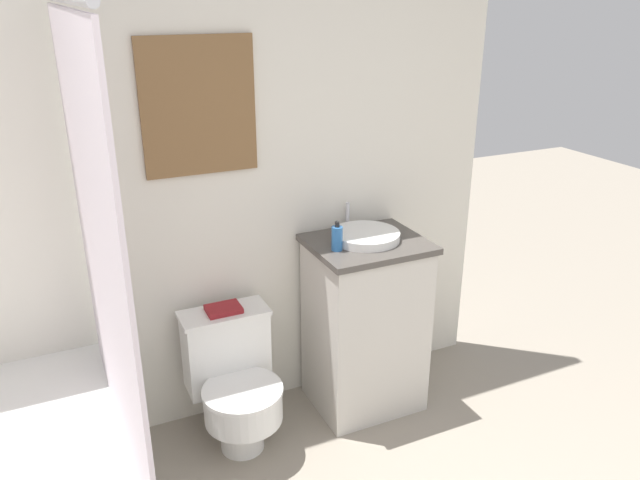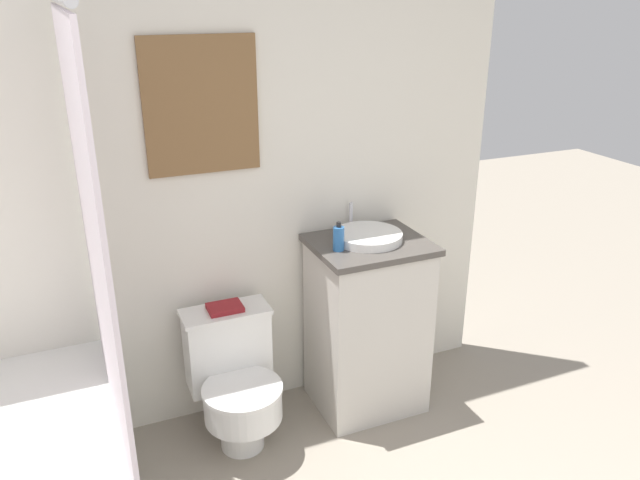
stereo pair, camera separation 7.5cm
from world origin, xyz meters
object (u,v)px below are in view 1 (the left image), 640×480
Objects in this scene: toilet at (234,379)px; sink at (365,236)px; soap_bottle at (337,238)px; book_on_tank at (224,309)px.

toilet is 0.90m from sink.
book_on_tank is at bearing 164.68° from soap_bottle.
toilet is 0.33m from book_on_tank.
book_on_tank is (0.00, 0.11, 0.31)m from toilet.
sink reaches higher than toilet.
soap_bottle is at bearing -15.32° from book_on_tank.
soap_bottle reaches higher than sink.
sink reaches higher than book_on_tank.
book_on_tank is (-0.51, 0.14, -0.31)m from soap_bottle.
sink is 2.29× the size of book_on_tank.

